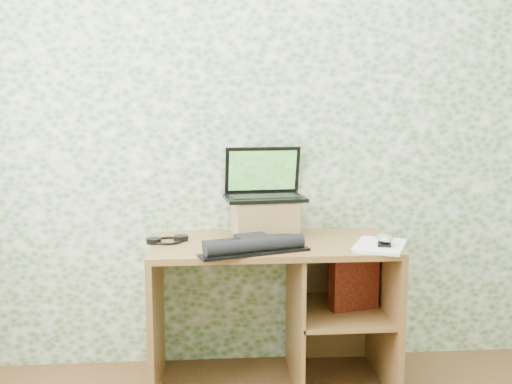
{
  "coord_description": "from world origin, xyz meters",
  "views": [
    {
      "loc": [
        -0.3,
        -1.34,
        1.41
      ],
      "look_at": [
        -0.08,
        1.39,
        1.01
      ],
      "focal_mm": 40.0,
      "sensor_mm": 36.0,
      "label": 1
    }
  ],
  "objects": [
    {
      "name": "wall_back",
      "position": [
        0.0,
        1.75,
        1.3
      ],
      "size": [
        3.5,
        0.0,
        3.5
      ],
      "primitive_type": "plane",
      "rotation": [
        1.57,
        0.0,
        0.0
      ],
      "color": "white",
      "rests_on": "ground"
    },
    {
      "name": "desk",
      "position": [
        0.08,
        1.47,
        0.48
      ],
      "size": [
        1.2,
        0.6,
        0.75
      ],
      "color": "brown",
      "rests_on": "floor"
    },
    {
      "name": "riser",
      "position": [
        -0.03,
        1.58,
        0.85
      ],
      "size": [
        0.35,
        0.3,
        0.19
      ],
      "primitive_type": "cube",
      "rotation": [
        0.0,
        0.0,
        0.11
      ],
      "color": "#A27F48",
      "rests_on": "desk"
    },
    {
      "name": "laptop",
      "position": [
        -0.03,
        1.63,
        1.01
      ],
      "size": [
        0.43,
        0.33,
        0.27
      ],
      "rotation": [
        0.0,
        0.0,
        0.11
      ],
      "color": "black",
      "rests_on": "riser"
    },
    {
      "name": "keyboard",
      "position": [
        -0.1,
        1.28,
        0.78
      ],
      "size": [
        0.53,
        0.41,
        0.07
      ],
      "rotation": [
        0.0,
        0.0,
        0.32
      ],
      "color": "black",
      "rests_on": "desk"
    },
    {
      "name": "headphones",
      "position": [
        -0.52,
        1.48,
        0.76
      ],
      "size": [
        0.21,
        0.2,
        0.03
      ],
      "rotation": [
        0.0,
        0.0,
        0.37
      ],
      "color": "black",
      "rests_on": "desk"
    },
    {
      "name": "notepad",
      "position": [
        0.51,
        1.29,
        0.76
      ],
      "size": [
        0.34,
        0.39,
        0.01
      ],
      "primitive_type": "cube",
      "rotation": [
        0.0,
        0.0,
        -0.44
      ],
      "color": "white",
      "rests_on": "desk"
    },
    {
      "name": "mouse",
      "position": [
        0.53,
        1.28,
        0.79
      ],
      "size": [
        0.11,
        0.14,
        0.04
      ],
      "primitive_type": "ellipsoid",
      "rotation": [
        0.0,
        0.0,
        -0.3
      ],
      "color": "#BBBBBD",
      "rests_on": "notepad"
    },
    {
      "name": "pen",
      "position": [
        0.56,
        1.35,
        0.77
      ],
      "size": [
        0.05,
        0.16,
        0.01
      ],
      "primitive_type": "cylinder",
      "rotation": [
        1.57,
        0.0,
        -0.23
      ],
      "color": "black",
      "rests_on": "notepad"
    },
    {
      "name": "red_box",
      "position": [
        0.42,
        1.44,
        0.54
      ],
      "size": [
        0.26,
        0.14,
        0.3
      ],
      "primitive_type": "cube",
      "rotation": [
        0.0,
        0.0,
        0.26
      ],
      "color": "#9E240E",
      "rests_on": "desk"
    }
  ]
}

